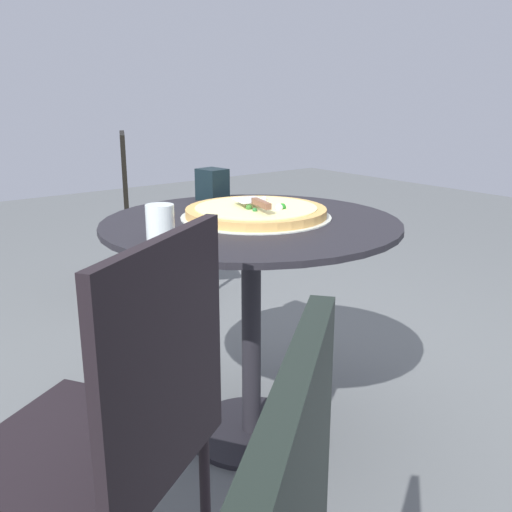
# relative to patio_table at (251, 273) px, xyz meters

# --- Properties ---
(ground_plane) EXTENTS (10.00, 10.00, 0.00)m
(ground_plane) POSITION_rel_patio_table_xyz_m (0.00, 0.00, -0.57)
(ground_plane) COLOR #5D6162
(patio_table) EXTENTS (0.92, 0.92, 0.74)m
(patio_table) POSITION_rel_patio_table_xyz_m (0.00, 0.00, 0.00)
(patio_table) COLOR black
(patio_table) RESTS_ON ground
(pizza_on_tray) EXTENTS (0.47, 0.47, 0.05)m
(pizza_on_tray) POSITION_rel_patio_table_xyz_m (-0.04, -0.02, 0.19)
(pizza_on_tray) COLOR silver
(pizza_on_tray) RESTS_ON patio_table
(pizza_server) EXTENTS (0.10, 0.22, 0.02)m
(pizza_server) POSITION_rel_patio_table_xyz_m (-0.02, 0.00, 0.23)
(pizza_server) COLOR silver
(pizza_server) RESTS_ON pizza_on_tray
(drinking_cup) EXTENTS (0.08, 0.08, 0.10)m
(drinking_cup) POSITION_rel_patio_table_xyz_m (0.34, 0.05, 0.22)
(drinking_cup) COLOR silver
(drinking_cup) RESTS_ON patio_table
(napkin_dispenser) EXTENTS (0.09, 0.11, 0.11)m
(napkin_dispenser) POSITION_rel_patio_table_xyz_m (-0.10, -0.35, 0.23)
(napkin_dispenser) COLOR black
(napkin_dispenser) RESTS_ON patio_table
(patio_chair_near) EXTENTS (0.50, 0.50, 0.91)m
(patio_chair_near) POSITION_rel_patio_table_xyz_m (-0.37, -1.42, -0.04)
(patio_chair_near) COLOR black
(patio_chair_near) RESTS_ON ground
(patio_chair_corner) EXTENTS (0.57, 0.57, 0.89)m
(patio_chair_corner) POSITION_rel_patio_table_xyz_m (0.67, 0.45, -0.06)
(patio_chair_corner) COLOR black
(patio_chair_corner) RESTS_ON ground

